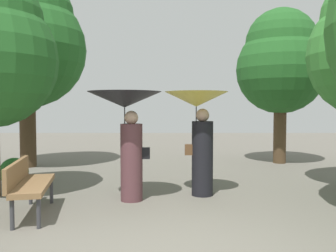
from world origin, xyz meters
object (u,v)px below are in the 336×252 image
at_px(park_bench, 28,182).
at_px(person_left, 127,119).
at_px(tree_near_left, 26,39).
at_px(person_right, 199,121).
at_px(tree_mid_right, 281,62).

bearing_deg(park_bench, person_left, -68.30).
bearing_deg(tree_near_left, person_right, -36.66).
bearing_deg(tree_mid_right, person_right, -124.41).
height_order(park_bench, tree_near_left, tree_near_left).
relative_size(person_left, person_right, 0.99).
bearing_deg(park_bench, tree_mid_right, -56.51).
distance_m(person_left, tree_near_left, 5.31).
height_order(person_right, park_bench, person_right).
bearing_deg(person_right, tree_mid_right, -35.31).
distance_m(person_left, tree_mid_right, 6.19).
distance_m(person_left, person_right, 1.35).
bearing_deg(person_right, person_left, 105.80).
xyz_separation_m(person_left, tree_mid_right, (4.05, 4.41, 1.56)).
relative_size(person_left, tree_mid_right, 0.42).
height_order(person_right, tree_mid_right, tree_mid_right).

